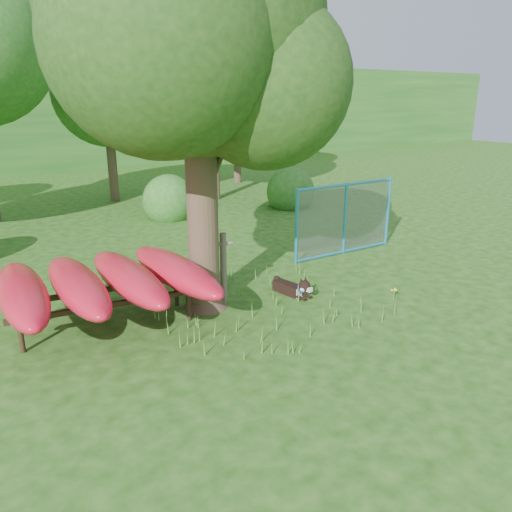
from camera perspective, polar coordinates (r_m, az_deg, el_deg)
ground at (r=9.18m, az=3.28°, el=-8.07°), size 80.00×80.00×0.00m
oak_tree at (r=9.24m, az=-7.15°, el=23.23°), size 5.43×5.08×7.34m
wooden_post at (r=10.01m, az=-3.74°, el=-1.12°), size 0.39×0.16×1.44m
kayak_rack at (r=9.24m, az=-17.03°, el=-2.82°), size 3.53×3.73×1.14m
husky_dog at (r=10.51m, az=4.31°, el=-3.63°), size 0.39×1.09×0.48m
fence_section at (r=13.26m, az=10.13°, el=4.20°), size 3.23×0.22×3.15m
wildflower_clump at (r=10.61m, az=15.53°, el=-3.85°), size 0.12×0.11×0.25m
bg_tree_c at (r=20.57m, az=-16.77°, el=17.37°), size 4.00×4.00×6.12m
bg_tree_d at (r=20.23m, az=-5.00°, el=20.79°), size 4.80×4.80×7.50m
bg_tree_e at (r=24.35m, az=-2.25°, el=20.66°), size 4.60×4.60×7.55m
shrub_right at (r=18.99m, az=3.93°, el=5.58°), size 1.80×1.80×1.80m
shrub_mid at (r=17.50m, az=-9.80°, el=4.31°), size 1.80×1.80×1.80m
wooded_hillside at (r=34.87m, az=-27.21°, el=14.25°), size 80.00×12.00×6.00m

